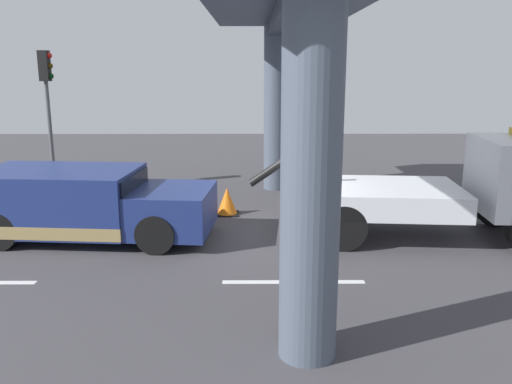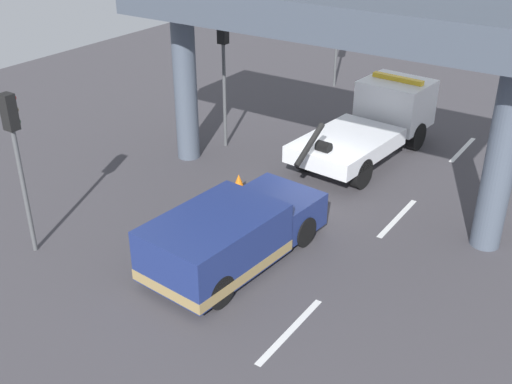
# 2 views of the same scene
# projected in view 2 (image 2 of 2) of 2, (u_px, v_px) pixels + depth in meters

# --- Properties ---
(ground_plane) EXTENTS (60.00, 40.00, 0.10)m
(ground_plane) POSITION_uv_depth(u_px,v_px,m) (317.00, 196.00, 19.41)
(ground_plane) COLOR #423F44
(lane_stripe_west) EXTENTS (2.60, 0.16, 0.01)m
(lane_stripe_west) POSITION_uv_depth(u_px,v_px,m) (290.00, 331.00, 13.66)
(lane_stripe_west) COLOR silver
(lane_stripe_west) RESTS_ON ground
(lane_stripe_mid) EXTENTS (2.60, 0.16, 0.01)m
(lane_stripe_mid) POSITION_uv_depth(u_px,v_px,m) (397.00, 218.00, 18.06)
(lane_stripe_mid) COLOR silver
(lane_stripe_mid) RESTS_ON ground
(lane_stripe_east) EXTENTS (2.60, 0.16, 0.01)m
(lane_stripe_east) POSITION_uv_depth(u_px,v_px,m) (463.00, 150.00, 22.47)
(lane_stripe_east) COLOR silver
(lane_stripe_east) RESTS_ON ground
(tow_truck_white) EXTENTS (7.33, 2.86, 2.46)m
(tow_truck_white) POSITION_uv_depth(u_px,v_px,m) (376.00, 121.00, 21.71)
(tow_truck_white) COLOR white
(tow_truck_white) RESTS_ON ground
(towed_van_green) EXTENTS (5.35, 2.58, 1.58)m
(towed_van_green) POSITION_uv_depth(u_px,v_px,m) (230.00, 236.00, 15.68)
(towed_van_green) COLOR navy
(towed_van_green) RESTS_ON ground
(overpass_structure) EXTENTS (3.60, 12.32, 6.12)m
(overpass_structure) POSITION_uv_depth(u_px,v_px,m) (326.00, 25.00, 16.96)
(overpass_structure) COLOR #4C5666
(overpass_structure) RESTS_ON ground
(traffic_light_near) EXTENTS (0.39, 0.32, 4.33)m
(traffic_light_near) POSITION_uv_depth(u_px,v_px,m) (15.00, 140.00, 15.13)
(traffic_light_near) COLOR #515456
(traffic_light_near) RESTS_ON ground
(traffic_light_far) EXTENTS (0.39, 0.32, 4.65)m
(traffic_light_far) POSITION_uv_depth(u_px,v_px,m) (224.00, 54.00, 21.27)
(traffic_light_far) COLOR #515456
(traffic_light_far) RESTS_ON ground
(traffic_light_mid) EXTENTS (0.39, 0.32, 4.57)m
(traffic_light_mid) POSITION_uv_depth(u_px,v_px,m) (339.00, 14.00, 27.53)
(traffic_light_mid) COLOR #515456
(traffic_light_mid) RESTS_ON ground
(traffic_cone_orange) EXTENTS (0.61, 0.61, 0.73)m
(traffic_cone_orange) POSITION_uv_depth(u_px,v_px,m) (239.00, 185.00, 19.16)
(traffic_cone_orange) COLOR orange
(traffic_cone_orange) RESTS_ON ground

